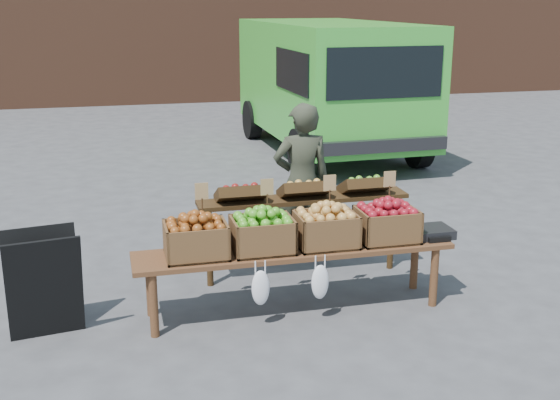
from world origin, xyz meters
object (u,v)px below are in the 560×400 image
object	(u,v)px
crate_golden_apples	(196,240)
crate_russet_pears	(262,235)
delivery_van	(328,88)
crate_red_apples	(326,230)
chalkboard_sign	(44,284)
weighing_scale	(431,232)
crate_green_apples	(387,225)
display_bench	(294,279)
back_table	(303,225)
vendor	(302,182)

from	to	relation	value
crate_golden_apples	crate_russet_pears	size ratio (longest dim) A/B	1.00
delivery_van	crate_russet_pears	bearing A→B (deg)	-114.37
crate_russet_pears	crate_red_apples	bearing A→B (deg)	0.00
chalkboard_sign	delivery_van	bearing A→B (deg)	45.93
crate_golden_apples	weighing_scale	xyz separation A→B (m)	(2.08, 0.00, -0.10)
crate_russet_pears	crate_green_apples	world-z (taller)	same
crate_russet_pears	crate_red_apples	xyz separation A→B (m)	(0.55, 0.00, 0.00)
crate_russet_pears	crate_green_apples	size ratio (longest dim) A/B	1.00
chalkboard_sign	display_bench	distance (m)	2.03
chalkboard_sign	back_table	size ratio (longest dim) A/B	0.41
chalkboard_sign	crate_russet_pears	world-z (taller)	chalkboard_sign
vendor	crate_red_apples	size ratio (longest dim) A/B	3.22
display_bench	crate_green_apples	xyz separation A→B (m)	(0.82, 0.00, 0.42)
crate_russet_pears	weighing_scale	world-z (taller)	crate_russet_pears
chalkboard_sign	display_bench	bearing A→B (deg)	-10.23
delivery_van	crate_russet_pears	world-z (taller)	delivery_van
delivery_van	crate_red_apples	xyz separation A→B (m)	(-2.01, -6.18, -0.39)
display_bench	crate_red_apples	world-z (taller)	crate_red_apples
delivery_van	weighing_scale	xyz separation A→B (m)	(-1.03, -6.18, -0.49)
crate_golden_apples	vendor	bearing A→B (deg)	45.07
delivery_van	back_table	world-z (taller)	delivery_van
crate_golden_apples	crate_russet_pears	xyz separation A→B (m)	(0.55, 0.00, 0.00)
crate_golden_apples	crate_russet_pears	world-z (taller)	same
crate_russet_pears	back_table	bearing A→B (deg)	52.24
vendor	crate_russet_pears	xyz separation A→B (m)	(-0.69, -1.24, -0.09)
crate_red_apples	crate_green_apples	distance (m)	0.55
crate_golden_apples	crate_green_apples	bearing A→B (deg)	0.00
display_bench	crate_red_apples	size ratio (longest dim) A/B	5.40
chalkboard_sign	crate_green_apples	distance (m)	2.87
crate_golden_apples	crate_green_apples	distance (m)	1.65
chalkboard_sign	weighing_scale	xyz separation A→B (m)	(3.28, -0.04, 0.18)
back_table	crate_green_apples	xyz separation A→B (m)	(0.54, -0.72, 0.19)
vendor	crate_russet_pears	size ratio (longest dim) A/B	3.22
crate_russet_pears	crate_red_apples	size ratio (longest dim) A/B	1.00
crate_golden_apples	weighing_scale	size ratio (longest dim) A/B	1.47
delivery_van	vendor	xyz separation A→B (m)	(-1.87, -4.94, -0.30)
chalkboard_sign	crate_red_apples	distance (m)	2.32
crate_golden_apples	weighing_scale	distance (m)	2.08
crate_golden_apples	crate_red_apples	xyz separation A→B (m)	(1.10, 0.00, 0.00)
delivery_van	crate_green_apples	bearing A→B (deg)	-105.16
vendor	crate_golden_apples	distance (m)	1.76
vendor	chalkboard_sign	distance (m)	2.74
delivery_van	crate_green_apples	world-z (taller)	delivery_van
delivery_van	weighing_scale	size ratio (longest dim) A/B	14.51
vendor	weighing_scale	world-z (taller)	vendor
delivery_van	crate_red_apples	bearing A→B (deg)	-109.89
back_table	display_bench	xyz separation A→B (m)	(-0.28, -0.72, -0.24)
delivery_van	crate_russet_pears	size ratio (longest dim) A/B	9.87
vendor	display_bench	bearing A→B (deg)	74.98
crate_red_apples	back_table	bearing A→B (deg)	89.39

